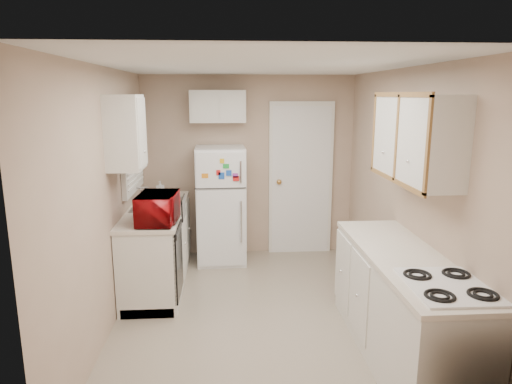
{
  "coord_description": "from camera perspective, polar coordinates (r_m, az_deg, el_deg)",
  "views": [
    {
      "loc": [
        -0.32,
        -4.15,
        2.16
      ],
      "look_at": [
        0.0,
        0.5,
        1.15
      ],
      "focal_mm": 32.0,
      "sensor_mm": 36.0,
      "label": 1
    }
  ],
  "objects": [
    {
      "name": "floor",
      "position": [
        4.69,
        0.43,
        -15.21
      ],
      "size": [
        3.8,
        3.8,
        0.0
      ],
      "primitive_type": "plane",
      "color": "#B1A18C",
      "rests_on": "ground"
    },
    {
      "name": "ceiling",
      "position": [
        4.17,
        0.49,
        15.54
      ],
      "size": [
        3.8,
        3.8,
        0.0
      ],
      "primitive_type": "plane",
      "color": "white",
      "rests_on": "floor"
    },
    {
      "name": "wall_left",
      "position": [
        4.39,
        -18.07,
        -1.0
      ],
      "size": [
        3.8,
        3.8,
        0.0
      ],
      "primitive_type": "plane",
      "color": "tan",
      "rests_on": "floor"
    },
    {
      "name": "wall_right",
      "position": [
        4.59,
        18.16,
        -0.45
      ],
      "size": [
        3.8,
        3.8,
        0.0
      ],
      "primitive_type": "plane",
      "color": "tan",
      "rests_on": "floor"
    },
    {
      "name": "wall_back",
      "position": [
        6.13,
        -0.9,
        3.21
      ],
      "size": [
        2.8,
        2.8,
        0.0
      ],
      "primitive_type": "plane",
      "color": "tan",
      "rests_on": "floor"
    },
    {
      "name": "wall_front",
      "position": [
        2.47,
        3.88,
        -10.66
      ],
      "size": [
        2.8,
        2.8,
        0.0
      ],
      "primitive_type": "plane",
      "color": "tan",
      "rests_on": "floor"
    },
    {
      "name": "left_counter",
      "position": [
        5.39,
        -12.13,
        -6.57
      ],
      "size": [
        0.6,
        1.8,
        0.9
      ],
      "primitive_type": "cube",
      "color": "silver",
      "rests_on": "floor"
    },
    {
      "name": "dishwasher",
      "position": [
        4.78,
        -9.68,
        -8.41
      ],
      "size": [
        0.03,
        0.58,
        0.72
      ],
      "primitive_type": "cube",
      "color": "black",
      "rests_on": "floor"
    },
    {
      "name": "sink",
      "position": [
        5.42,
        -12.11,
        -1.94
      ],
      "size": [
        0.54,
        0.74,
        0.16
      ],
      "primitive_type": "cube",
      "color": "gray",
      "rests_on": "left_counter"
    },
    {
      "name": "microwave",
      "position": [
        4.62,
        -12.15,
        -1.96
      ],
      "size": [
        0.55,
        0.33,
        0.35
      ],
      "primitive_type": "imported",
      "rotation": [
        0.0,
        0.0,
        1.51
      ],
      "color": "#97090D",
      "rests_on": "left_counter"
    },
    {
      "name": "soap_bottle",
      "position": [
        5.94,
        -11.89,
        0.69
      ],
      "size": [
        0.1,
        0.1,
        0.17
      ],
      "primitive_type": "imported",
      "rotation": [
        0.0,
        0.0,
        -0.38
      ],
      "color": "beige",
      "rests_on": "left_counter"
    },
    {
      "name": "window_blinds",
      "position": [
        5.33,
        -15.24,
        5.77
      ],
      "size": [
        0.1,
        0.98,
        1.08
      ],
      "primitive_type": "cube",
      "color": "silver",
      "rests_on": "wall_left"
    },
    {
      "name": "upper_cabinet_left",
      "position": [
        4.48,
        -16.03,
        7.16
      ],
      "size": [
        0.3,
        0.45,
        0.7
      ],
      "primitive_type": "cube",
      "color": "silver",
      "rests_on": "wall_left"
    },
    {
      "name": "refrigerator",
      "position": [
        5.9,
        -4.41,
        -1.64
      ],
      "size": [
        0.63,
        0.62,
        1.5
      ],
      "primitive_type": "cube",
      "rotation": [
        0.0,
        0.0,
        0.02
      ],
      "color": "white",
      "rests_on": "floor"
    },
    {
      "name": "cabinet_over_fridge",
      "position": [
        5.9,
        -4.79,
        10.62
      ],
      "size": [
        0.7,
        0.3,
        0.4
      ],
      "primitive_type": "cube",
      "color": "silver",
      "rests_on": "wall_back"
    },
    {
      "name": "interior_door",
      "position": [
        6.2,
        5.61,
        1.56
      ],
      "size": [
        0.86,
        0.06,
        2.08
      ],
      "primitive_type": "cube",
      "color": "white",
      "rests_on": "floor"
    },
    {
      "name": "right_counter",
      "position": [
        4.02,
        17.68,
        -13.56
      ],
      "size": [
        0.6,
        2.0,
        0.9
      ],
      "primitive_type": "cube",
      "color": "silver",
      "rests_on": "floor"
    },
    {
      "name": "stove",
      "position": [
        3.57,
        22.19,
        -18.45
      ],
      "size": [
        0.54,
        0.65,
        0.78
      ],
      "primitive_type": "cube",
      "rotation": [
        0.0,
        0.0,
        -0.02
      ],
      "color": "white",
      "rests_on": "floor"
    },
    {
      "name": "upper_cabinet_right",
      "position": [
        3.99,
        19.38,
        6.38
      ],
      "size": [
        0.3,
        1.2,
        0.7
      ],
      "primitive_type": "cube",
      "color": "silver",
      "rests_on": "wall_right"
    }
  ]
}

